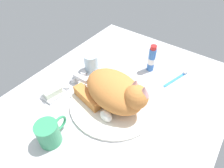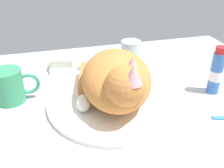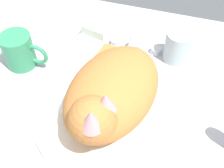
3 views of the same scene
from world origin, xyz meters
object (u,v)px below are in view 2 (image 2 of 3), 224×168
at_px(faucet, 100,63).
at_px(toothpaste_bottle, 216,72).
at_px(rinse_cup, 131,53).
at_px(cat, 116,79).
at_px(coffee_mug, 10,86).
at_px(soap_bar, 62,62).

relative_size(faucet, toothpaste_bottle, 1.03).
bearing_deg(toothpaste_bottle, rinse_cup, 126.22).
bearing_deg(cat, faucet, 88.98).
relative_size(coffee_mug, toothpaste_bottle, 0.88).
bearing_deg(soap_bar, toothpaste_bottle, -32.37).
distance_m(faucet, rinse_cup, 0.11).
distance_m(faucet, cat, 0.23).
xyz_separation_m(cat, soap_bar, (-0.12, 0.25, -0.05)).
height_order(cat, coffee_mug, cat).
bearing_deg(toothpaste_bottle, faucet, 141.01).
bearing_deg(coffee_mug, rinse_cup, 19.68).
xyz_separation_m(coffee_mug, rinse_cup, (0.38, 0.14, -0.00)).
distance_m(soap_bar, toothpaste_bottle, 0.48).
bearing_deg(cat, coffee_mug, 161.36).
height_order(coffee_mug, soap_bar, coffee_mug).
distance_m(cat, coffee_mug, 0.28).
relative_size(coffee_mug, soap_bar, 1.63).
bearing_deg(faucet, coffee_mug, -154.22).
relative_size(cat, soap_bar, 4.29).
relative_size(cat, toothpaste_bottle, 2.30).
distance_m(faucet, soap_bar, 0.12).
bearing_deg(toothpaste_bottle, cat, 178.58).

